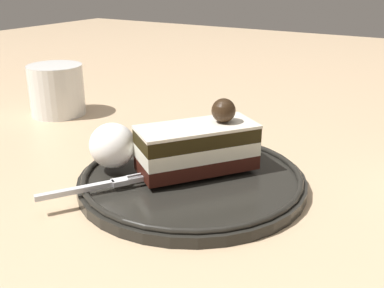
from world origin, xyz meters
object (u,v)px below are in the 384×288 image
fork (102,185)px  drink_glass_far (57,93)px  cake_slice (198,146)px  dessert_plate (192,179)px  whipped_cream_dollop (112,145)px

fork → drink_glass_far: 0.31m
cake_slice → fork: 0.10m
cake_slice → fork: size_ratio=1.27×
dessert_plate → cake_slice: size_ratio=1.81×
whipped_cream_dollop → fork: bearing=27.8°
cake_slice → whipped_cream_dollop: bearing=-62.5°
dessert_plate → whipped_cream_dollop: size_ratio=4.87×
dessert_plate → fork: size_ratio=2.29×
whipped_cream_dollop → drink_glass_far: drink_glass_far is taller
fork → cake_slice: bearing=147.4°
cake_slice → fork: cake_slice is taller
dessert_plate → cake_slice: (-0.01, 0.00, 0.03)m
dessert_plate → drink_glass_far: size_ratio=2.85×
whipped_cream_dollop → drink_glass_far: size_ratio=0.58×
whipped_cream_dollop → fork: 0.05m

